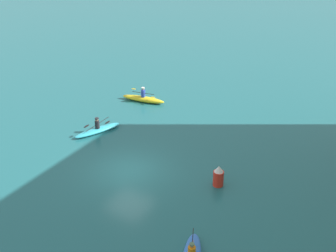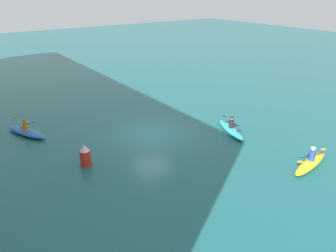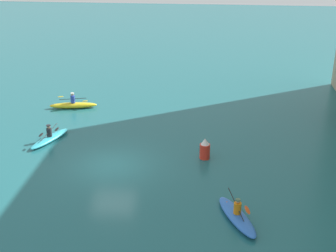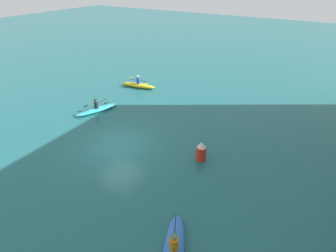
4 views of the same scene
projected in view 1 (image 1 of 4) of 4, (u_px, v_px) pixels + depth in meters
The scene contains 4 objects.
ground_plane at pixel (128, 171), 27.45m from camera, with size 120.00×120.00×0.00m, color #1E6066.
kayak_yellow at pixel (143, 99), 36.07m from camera, with size 1.26×3.53×1.17m.
kayak_cyan at pixel (98, 130), 31.60m from camera, with size 3.48×1.91×1.08m.
marker_buoy at pixel (218, 176), 25.87m from camera, with size 0.60×0.60×1.25m.
Camera 1 is at (18.58, 14.01, 14.98)m, focal length 50.00 mm.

